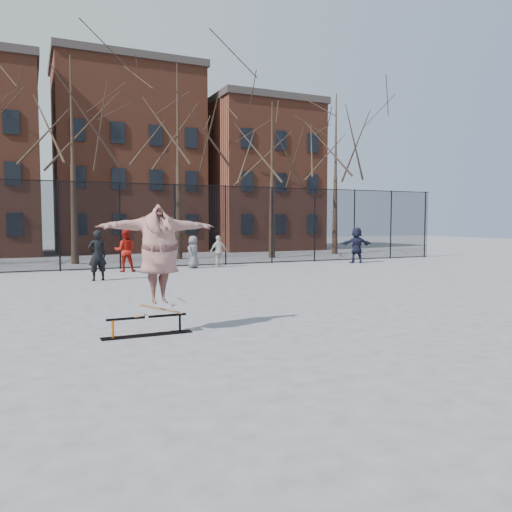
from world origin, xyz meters
name	(u,v)px	position (x,y,z in m)	size (l,w,h in m)	color
ground	(272,314)	(0.00, 0.00, 0.00)	(100.00, 100.00, 0.00)	#5D5D62
skate_rail	(147,328)	(-3.15, -0.96, 0.15)	(1.75, 0.27, 0.38)	black
skateboard	(160,312)	(-2.89, -0.96, 0.44)	(0.90, 0.21, 0.11)	#9F653F
skater	(159,260)	(-2.89, -0.96, 1.45)	(2.35, 0.64, 1.92)	#3B3990
bystander_black	(97,255)	(-2.92, 8.70, 0.94)	(0.68, 0.45, 1.88)	black
bystander_red	(125,251)	(-1.41, 11.63, 0.93)	(0.90, 0.70, 1.86)	#A0150E
bystander_white	(219,251)	(3.06, 12.00, 0.76)	(0.89, 0.37, 1.52)	beige
bystander_navy	(357,245)	(10.55, 11.30, 0.94)	(1.75, 0.56, 1.88)	#181B31
bystander_extra	(193,252)	(1.79, 12.00, 0.76)	(0.75, 0.49, 1.53)	#5B5A5F
fence	(150,224)	(-0.01, 13.00, 2.05)	(34.03, 0.07, 4.00)	black
tree_row	(127,125)	(-0.25, 17.15, 7.36)	(33.66, 7.46, 10.67)	black
rowhouses	(119,167)	(0.72, 26.00, 6.06)	(29.00, 7.00, 13.00)	brown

